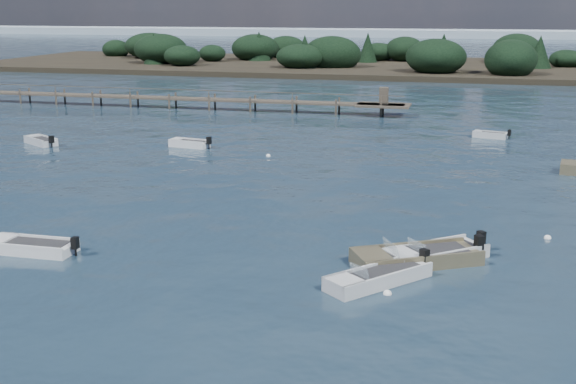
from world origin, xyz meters
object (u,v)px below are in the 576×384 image
(dinghy_mid_white_b, at_px, (435,256))
(tender_far_grey, at_px, (41,142))
(tender_far_white, at_px, (189,145))
(dinghy_mid_white_a, at_px, (416,260))
(dinghy_extra_a, at_px, (378,280))
(jetty, at_px, (134,97))
(dinghy_mid_grey, at_px, (31,249))
(tender_far_grey_b, at_px, (490,136))

(dinghy_mid_white_b, height_order, tender_far_grey, dinghy_mid_white_b)
(dinghy_mid_white_b, height_order, tender_far_white, dinghy_mid_white_b)
(dinghy_mid_white_a, bearing_deg, tender_far_grey, 146.90)
(dinghy_mid_white_a, bearing_deg, dinghy_extra_a, -115.13)
(dinghy_mid_white_a, xyz_separation_m, tender_far_grey, (-29.48, 19.22, -0.01))
(tender_far_white, distance_m, jetty, 23.66)
(dinghy_extra_a, relative_size, tender_far_grey, 1.26)
(jetty, bearing_deg, dinghy_mid_grey, -69.29)
(dinghy_mid_white_b, relative_size, jetty, 0.07)
(tender_far_grey_b, xyz_separation_m, dinghy_mid_grey, (-19.23, -33.08, 0.00))
(tender_far_white, bearing_deg, jetty, 125.81)
(tender_far_grey_b, bearing_deg, dinghy_mid_white_a, -96.23)
(dinghy_mid_white_b, distance_m, dinghy_extra_a, 3.78)
(dinghy_mid_white_b, distance_m, jetty, 51.32)
(dinghy_mid_grey, relative_size, tender_far_grey, 1.24)
(tender_far_grey_b, relative_size, dinghy_mid_white_a, 0.55)
(dinghy_extra_a, xyz_separation_m, tender_far_grey, (-28.29, 21.75, 0.00))
(tender_far_white, relative_size, dinghy_extra_a, 0.79)
(dinghy_mid_white_a, xyz_separation_m, jetty, (-32.07, 40.17, 0.82))
(tender_far_grey_b, height_order, tender_far_white, tender_far_white)
(tender_far_grey, height_order, jetty, jetty)
(dinghy_mid_white_b, xyz_separation_m, tender_far_grey_b, (2.59, 29.75, -0.01))
(tender_far_grey_b, distance_m, jetty, 36.71)
(tender_far_grey_b, bearing_deg, tender_far_grey, -161.06)
(dinghy_mid_white_a, height_order, tender_far_grey, dinghy_mid_white_a)
(tender_far_white, distance_m, dinghy_mid_grey, 23.72)
(tender_far_white, height_order, dinghy_mid_white_a, dinghy_mid_white_a)
(dinghy_mid_grey, xyz_separation_m, jetty, (-16.17, 42.77, 0.84))
(tender_far_grey, bearing_deg, tender_far_white, 9.00)
(dinghy_extra_a, relative_size, jetty, 0.07)
(tender_far_grey, bearing_deg, dinghy_mid_white_a, -33.10)
(dinghy_mid_white_b, bearing_deg, jetty, 129.75)
(dinghy_mid_white_b, relative_size, dinghy_extra_a, 1.03)
(tender_far_grey_b, bearing_deg, dinghy_mid_white_b, -94.98)
(dinghy_mid_white_b, xyz_separation_m, tender_far_white, (-18.97, 20.28, 0.01))
(tender_far_grey_b, height_order, dinghy_extra_a, dinghy_extra_a)
(dinghy_mid_white_b, bearing_deg, dinghy_mid_white_a, -135.48)
(tender_far_grey, relative_size, jetty, 0.05)
(dinghy_mid_white_a, distance_m, jetty, 51.41)
(tender_far_grey, distance_m, jetty, 21.13)
(dinghy_mid_grey, distance_m, tender_far_grey, 25.70)
(dinghy_extra_a, height_order, jetty, jetty)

